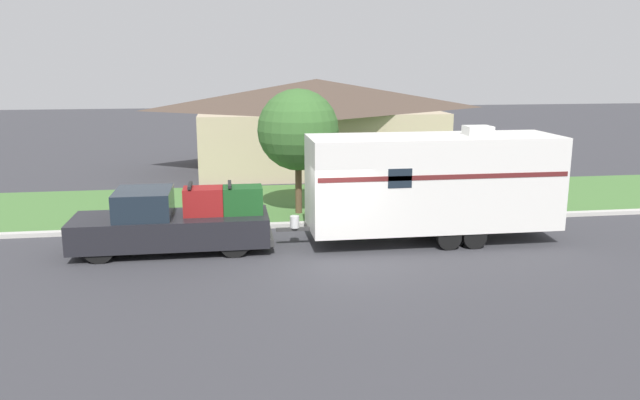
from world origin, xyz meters
TOP-DOWN VIEW (x-y plane):
  - ground_plane at (0.00, 0.00)m, footprint 120.00×120.00m
  - curb_strip at (0.00, 3.75)m, footprint 80.00×0.30m
  - lawn_strip at (0.00, 7.40)m, footprint 80.00×7.00m
  - house_across_street at (1.80, 15.26)m, footprint 12.72×8.59m
  - pickup_truck at (-4.40, 1.50)m, footprint 5.76×2.00m
  - travel_trailer at (3.46, 1.50)m, footprint 8.65×2.40m
  - mailbox at (1.64, 4.43)m, footprint 0.48×0.20m
  - tree_in_yard at (-0.24, 5.56)m, footprint 2.92×2.92m

SIDE VIEW (x-z plane):
  - ground_plane at x=0.00m, z-range 0.00..0.00m
  - lawn_strip at x=0.00m, z-range 0.00..0.03m
  - curb_strip at x=0.00m, z-range 0.00..0.14m
  - pickup_truck at x=-4.40m, z-range -0.13..1.87m
  - mailbox at x=1.64m, z-range 0.33..1.57m
  - travel_trailer at x=3.46m, z-range 0.09..3.64m
  - house_across_street at x=1.80m, z-range 0.08..4.68m
  - tree_in_yard at x=-0.24m, z-range 0.80..5.35m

